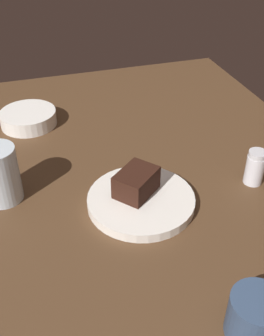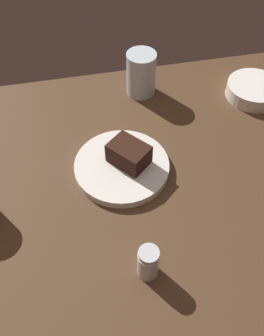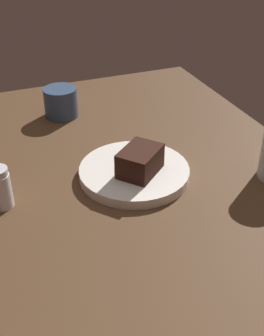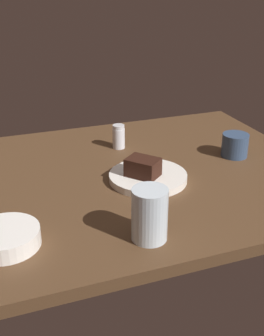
# 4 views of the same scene
# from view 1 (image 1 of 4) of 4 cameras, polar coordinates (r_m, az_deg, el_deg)

# --- Properties ---
(dining_table) EXTENTS (1.20, 0.84, 0.03)m
(dining_table) POSITION_cam_1_polar(r_m,az_deg,el_deg) (0.91, 3.10, -1.65)
(dining_table) COLOR #4C331E
(dining_table) RESTS_ON ground
(dessert_plate) EXTENTS (0.21, 0.21, 0.02)m
(dessert_plate) POSITION_cam_1_polar(r_m,az_deg,el_deg) (0.82, 1.26, -4.55)
(dessert_plate) COLOR white
(dessert_plate) RESTS_ON dining_table
(chocolate_cake_slice) EXTENTS (0.10, 0.10, 0.05)m
(chocolate_cake_slice) POSITION_cam_1_polar(r_m,az_deg,el_deg) (0.81, 0.59, -2.00)
(chocolate_cake_slice) COLOR black
(chocolate_cake_slice) RESTS_ON dessert_plate
(salt_shaker) EXTENTS (0.04, 0.04, 0.08)m
(salt_shaker) POSITION_cam_1_polar(r_m,az_deg,el_deg) (0.90, 16.66, 0.08)
(salt_shaker) COLOR silver
(salt_shaker) RESTS_ON dining_table
(side_bowl) EXTENTS (0.14, 0.14, 0.04)m
(side_bowl) POSITION_cam_1_polar(r_m,az_deg,el_deg) (1.11, -14.14, 6.73)
(side_bowl) COLOR white
(side_bowl) RESTS_ON dining_table
(coffee_cup) EXTENTS (0.08, 0.08, 0.07)m
(coffee_cup) POSITION_cam_1_polar(r_m,az_deg,el_deg) (0.63, 16.72, -19.10)
(coffee_cup) COLOR #334766
(coffee_cup) RESTS_ON dining_table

